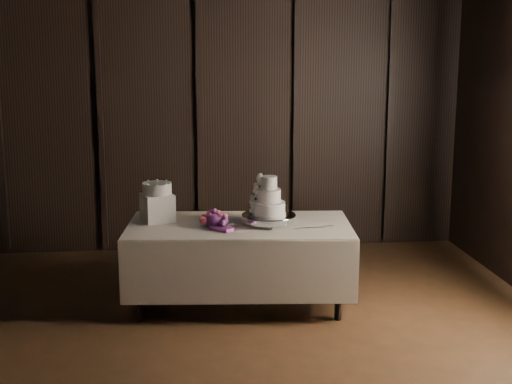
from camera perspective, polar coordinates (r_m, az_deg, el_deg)
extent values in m
cube|color=black|center=(8.14, -4.55, 5.78)|extent=(6.04, 0.04, 3.04)
cube|color=silver|center=(6.37, -1.34, -2.63)|extent=(2.06, 1.20, 0.01)
cube|color=white|center=(6.48, -1.33, -6.06)|extent=(1.90, 1.07, 0.71)
cylinder|color=silver|center=(6.34, 1.03, -2.22)|extent=(0.53, 0.53, 0.09)
cylinder|color=white|center=(6.32, 1.03, -1.31)|extent=(0.29, 0.29, 0.12)
cylinder|color=white|center=(6.29, 1.04, -0.29)|extent=(0.21, 0.21, 0.12)
cylinder|color=white|center=(6.27, 1.04, 0.75)|extent=(0.14, 0.14, 0.12)
cube|color=white|center=(6.51, -7.88, -1.25)|extent=(0.33, 0.33, 0.25)
cylinder|color=white|center=(6.47, -7.92, 0.28)|extent=(0.29, 0.29, 0.10)
cube|color=silver|center=(6.23, 4.18, -2.88)|extent=(0.37, 0.05, 0.01)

